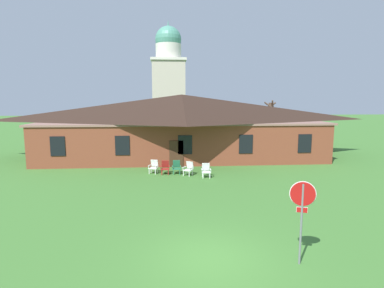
# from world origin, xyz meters

# --- Properties ---
(ground_plane) EXTENTS (200.00, 200.00, 0.00)m
(ground_plane) POSITION_xyz_m (0.00, 0.00, 0.00)
(ground_plane) COLOR #3D702D
(brick_building) EXTENTS (25.16, 10.40, 5.74)m
(brick_building) POSITION_xyz_m (-0.00, 19.41, 2.93)
(brick_building) COLOR brown
(brick_building) RESTS_ON ground
(dome_tower) EXTENTS (5.18, 5.18, 17.01)m
(dome_tower) POSITION_xyz_m (-1.11, 38.27, 7.69)
(dome_tower) COLOR #BCB29E
(dome_tower) RESTS_ON ground
(stop_sign) EXTENTS (0.77, 0.28, 2.73)m
(stop_sign) POSITION_xyz_m (2.83, -0.51, 1.94)
(stop_sign) COLOR slate
(stop_sign) RESTS_ON ground
(lawn_chair_by_porch) EXTENTS (0.74, 0.79, 0.96)m
(lawn_chair_by_porch) POSITION_xyz_m (-2.37, 12.43, 0.50)
(lawn_chair_by_porch) COLOR silver
(lawn_chair_by_porch) RESTS_ON ground
(lawn_chair_near_door) EXTENTS (0.66, 0.69, 0.96)m
(lawn_chair_near_door) POSITION_xyz_m (-1.55, 12.10, 0.50)
(lawn_chair_near_door) COLOR maroon
(lawn_chair_near_door) RESTS_ON ground
(lawn_chair_left_end) EXTENTS (0.65, 0.68, 0.96)m
(lawn_chair_left_end) POSITION_xyz_m (-0.74, 12.13, 0.50)
(lawn_chair_left_end) COLOR #28704C
(lawn_chair_left_end) RESTS_ON ground
(lawn_chair_middle) EXTENTS (0.84, 0.87, 0.96)m
(lawn_chair_middle) POSITION_xyz_m (0.09, 11.60, 0.50)
(lawn_chair_middle) COLOR silver
(lawn_chair_middle) RESTS_ON ground
(lawn_chair_right_end) EXTENTS (0.65, 0.68, 0.96)m
(lawn_chair_right_end) POSITION_xyz_m (1.23, 10.93, 0.50)
(lawn_chair_right_end) COLOR white
(lawn_chair_right_end) RESTS_ON ground
(bare_tree_beside_building) EXTENTS (1.79, 1.84, 5.23)m
(bare_tree_beside_building) POSITION_xyz_m (9.77, 23.42, 2.85)
(bare_tree_beside_building) COLOR brown
(bare_tree_beside_building) RESTS_ON ground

